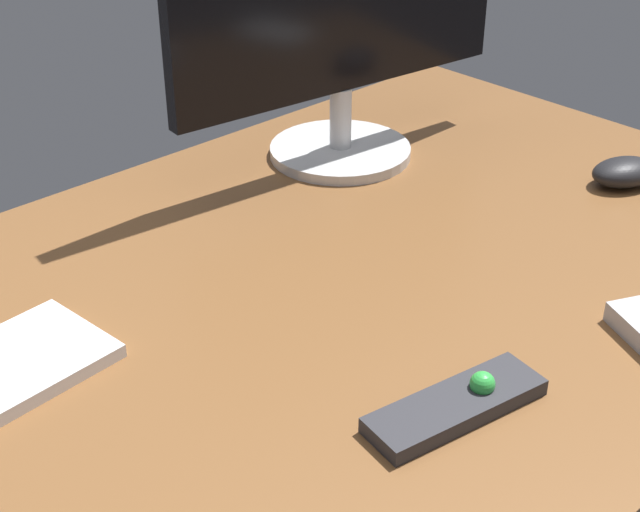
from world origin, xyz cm
name	(u,v)px	position (x,y,z in cm)	size (l,w,h in cm)	color
desk	(305,306)	(0.00, 0.00, 1.00)	(140.00, 84.00, 2.00)	brown
monitor	(342,3)	(29.57, 24.59, 24.37)	(53.23, 20.48, 42.04)	silver
computer_mouse	(625,172)	(51.10, -8.80, 3.87)	(9.69, 6.32, 3.73)	black
media_remote	(458,404)	(-2.78, -23.98, 2.93)	(18.79, 8.56, 3.30)	#2D2D33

